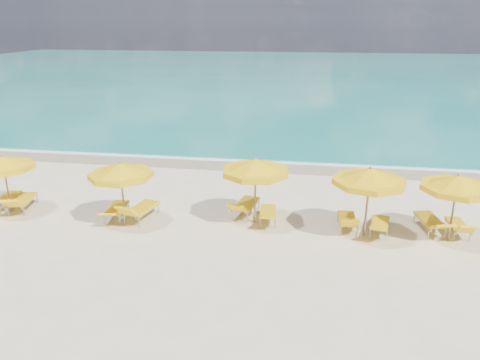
# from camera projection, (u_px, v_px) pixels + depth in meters

# --- Properties ---
(ground_plane) EXTENTS (120.00, 120.00, 0.00)m
(ground_plane) POSITION_uv_depth(u_px,v_px,m) (233.00, 227.00, 16.04)
(ground_plane) COLOR beige
(ocean) EXTENTS (120.00, 80.00, 0.30)m
(ocean) POSITION_uv_depth(u_px,v_px,m) (296.00, 74.00, 60.84)
(ocean) COLOR #15766A
(ocean) RESTS_ON ground
(wet_sand_band) EXTENTS (120.00, 2.60, 0.01)m
(wet_sand_band) POSITION_uv_depth(u_px,v_px,m) (259.00, 164.00, 22.95)
(wet_sand_band) COLOR tan
(wet_sand_band) RESTS_ON ground
(foam_line) EXTENTS (120.00, 1.20, 0.03)m
(foam_line) POSITION_uv_depth(u_px,v_px,m) (261.00, 160.00, 23.69)
(foam_line) COLOR white
(foam_line) RESTS_ON ground
(whitecap_near) EXTENTS (14.00, 0.36, 0.05)m
(whitecap_near) POSITION_uv_depth(u_px,v_px,m) (191.00, 121.00, 32.80)
(whitecap_near) COLOR white
(whitecap_near) RESTS_ON ground
(whitecap_far) EXTENTS (18.00, 0.30, 0.05)m
(whitecap_far) POSITION_uv_depth(u_px,v_px,m) (383.00, 108.00, 37.25)
(whitecap_far) COLOR white
(whitecap_far) RESTS_ON ground
(umbrella_2) EXTENTS (2.76, 2.76, 2.18)m
(umbrella_2) POSITION_uv_depth(u_px,v_px,m) (3.00, 163.00, 16.75)
(umbrella_2) COLOR #9E744F
(umbrella_2) RESTS_ON ground
(umbrella_3) EXTENTS (2.84, 2.84, 2.24)m
(umbrella_3) POSITION_uv_depth(u_px,v_px,m) (121.00, 171.00, 15.76)
(umbrella_3) COLOR #9E744F
(umbrella_3) RESTS_ON ground
(umbrella_4) EXTENTS (2.85, 2.85, 2.38)m
(umbrella_4) POSITION_uv_depth(u_px,v_px,m) (255.00, 167.00, 15.75)
(umbrella_4) COLOR #9E744F
(umbrella_4) RESTS_ON ground
(umbrella_5) EXTENTS (2.60, 2.60, 2.39)m
(umbrella_5) POSITION_uv_depth(u_px,v_px,m) (370.00, 177.00, 14.74)
(umbrella_5) COLOR #9E744F
(umbrella_5) RESTS_ON ground
(umbrella_6) EXTENTS (2.32, 2.32, 2.26)m
(umbrella_6) POSITION_uv_depth(u_px,v_px,m) (457.00, 184.00, 14.49)
(umbrella_6) COLOR #9E744F
(umbrella_6) RESTS_ON ground
(lounger_2_left) EXTENTS (0.88, 1.82, 0.68)m
(lounger_2_left) POSITION_uv_depth(u_px,v_px,m) (8.00, 201.00, 17.75)
(lounger_2_left) COLOR #A5A8AD
(lounger_2_left) RESTS_ON ground
(lounger_2_right) EXTENTS (0.98, 1.96, 0.86)m
(lounger_2_right) POSITION_uv_depth(u_px,v_px,m) (22.00, 204.00, 17.39)
(lounger_2_right) COLOR #A5A8AD
(lounger_2_right) RESTS_ON ground
(lounger_3_left) EXTENTS (0.81, 1.92, 0.68)m
(lounger_3_left) POSITION_uv_depth(u_px,v_px,m) (117.00, 212.00, 16.69)
(lounger_3_left) COLOR #A5A8AD
(lounger_3_left) RESTS_ON ground
(lounger_3_right) EXTENTS (1.02, 2.02, 0.93)m
(lounger_3_right) POSITION_uv_depth(u_px,v_px,m) (141.00, 213.00, 16.57)
(lounger_3_right) COLOR #A5A8AD
(lounger_3_right) RESTS_ON ground
(lounger_4_left) EXTENTS (1.01, 2.05, 0.88)m
(lounger_4_left) POSITION_uv_depth(u_px,v_px,m) (245.00, 209.00, 16.95)
(lounger_4_left) COLOR #A5A8AD
(lounger_4_left) RESTS_ON ground
(lounger_4_right) EXTENTS (0.70, 1.77, 0.62)m
(lounger_4_right) POSITION_uv_depth(u_px,v_px,m) (268.00, 216.00, 16.44)
(lounger_4_right) COLOR #A5A8AD
(lounger_4_right) RESTS_ON ground
(lounger_5_left) EXTENTS (0.65, 1.71, 0.84)m
(lounger_5_left) POSITION_uv_depth(u_px,v_px,m) (347.00, 224.00, 15.80)
(lounger_5_left) COLOR #A5A8AD
(lounger_5_left) RESTS_ON ground
(lounger_5_right) EXTENTS (0.88, 1.80, 0.67)m
(lounger_5_right) POSITION_uv_depth(u_px,v_px,m) (380.00, 228.00, 15.50)
(lounger_5_right) COLOR #A5A8AD
(lounger_5_right) RESTS_ON ground
(lounger_6_left) EXTENTS (0.96, 1.98, 0.76)m
(lounger_6_left) POSITION_uv_depth(u_px,v_px,m) (430.00, 225.00, 15.66)
(lounger_6_left) COLOR #A5A8AD
(lounger_6_left) RESTS_ON ground
(lounger_6_right) EXTENTS (0.59, 1.60, 0.72)m
(lounger_6_right) POSITION_uv_depth(u_px,v_px,m) (457.00, 229.00, 15.43)
(lounger_6_right) COLOR #A5A8AD
(lounger_6_right) RESTS_ON ground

